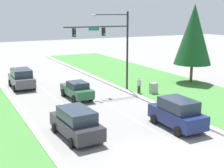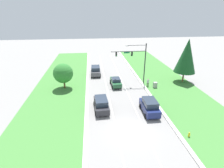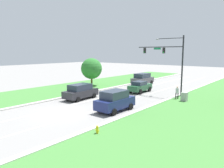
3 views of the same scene
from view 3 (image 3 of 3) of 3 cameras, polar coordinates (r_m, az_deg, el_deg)
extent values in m
plane|color=gray|center=(22.72, -12.66, -7.31)|extent=(160.00, 160.00, 0.00)
cube|color=beige|center=(18.75, -1.72, -10.26)|extent=(0.50, 90.00, 0.15)
cube|color=beige|center=(27.25, -20.08, -4.83)|extent=(0.50, 90.00, 0.15)
cube|color=#427F38|center=(16.05, 13.05, -13.92)|extent=(10.00, 90.00, 0.08)
cube|color=#427F38|center=(31.80, -24.96, -3.32)|extent=(10.00, 90.00, 0.08)
cube|color=white|center=(24.11, -15.33, -6.48)|extent=(0.14, 81.00, 0.01)
cube|color=white|center=(21.38, -9.64, -8.21)|extent=(0.14, 81.00, 0.01)
cylinder|color=black|center=(30.88, 17.87, 4.38)|extent=(0.20, 0.20, 8.23)
cylinder|color=black|center=(32.23, 12.31, 9.43)|extent=(6.89, 0.12, 0.12)
cube|color=#147042|center=(32.38, 11.75, 9.05)|extent=(1.10, 0.04, 0.28)
cylinder|color=black|center=(31.60, 14.93, 11.46)|extent=(3.79, 0.09, 0.09)
ellipsoid|color=gray|center=(32.43, 11.82, 11.39)|extent=(0.56, 0.28, 0.20)
cube|color=black|center=(31.92, 13.39, 8.51)|extent=(0.28, 0.32, 0.80)
sphere|color=#2D2D2D|center=(31.77, 13.27, 8.93)|extent=(0.16, 0.16, 0.16)
sphere|color=#2D2D2D|center=(31.76, 13.26, 8.51)|extent=(0.16, 0.16, 0.16)
sphere|color=#23D647|center=(31.76, 13.24, 8.10)|extent=(0.16, 0.16, 0.16)
cube|color=black|center=(33.39, 8.55, 8.63)|extent=(0.28, 0.32, 0.80)
sphere|color=#2D2D2D|center=(33.24, 8.41, 9.03)|extent=(0.16, 0.16, 0.16)
sphere|color=#2D2D2D|center=(33.24, 8.40, 8.63)|extent=(0.16, 0.16, 0.16)
sphere|color=#23D647|center=(33.24, 8.39, 8.23)|extent=(0.16, 0.16, 0.16)
cube|color=#28282D|center=(28.57, -8.15, -2.40)|extent=(2.22, 4.91, 0.88)
cube|color=#283342|center=(28.34, -8.36, -0.81)|extent=(1.92, 2.98, 0.76)
cylinder|color=black|center=(29.09, -4.72, -3.04)|extent=(0.27, 0.64, 0.63)
cylinder|color=black|center=(30.36, -7.48, -2.60)|extent=(0.27, 0.64, 0.63)
cylinder|color=black|center=(26.96, -8.88, -4.03)|extent=(0.27, 0.64, 0.63)
cylinder|color=black|center=(28.32, -11.64, -3.50)|extent=(0.27, 0.64, 0.63)
cube|color=#235633|center=(33.21, 7.36, -0.85)|extent=(1.88, 4.55, 0.78)
cube|color=#283342|center=(32.88, 7.14, 0.22)|extent=(1.63, 2.07, 0.54)
cylinder|color=black|center=(34.08, 9.77, -1.33)|extent=(0.26, 0.76, 0.75)
cylinder|color=black|center=(34.89, 7.28, -1.05)|extent=(0.26, 0.76, 0.75)
cylinder|color=black|center=(31.67, 7.41, -2.02)|extent=(0.26, 0.76, 0.75)
cylinder|color=black|center=(32.54, 4.80, -1.70)|extent=(0.26, 0.76, 0.75)
cube|color=navy|center=(22.64, 0.83, -4.97)|extent=(2.02, 4.54, 0.98)
cube|color=#283342|center=(22.36, 0.65, -2.77)|extent=(1.81, 2.73, 0.82)
cylinder|color=black|center=(23.28, 4.87, -5.87)|extent=(0.25, 0.69, 0.69)
cylinder|color=black|center=(24.41, 1.12, -5.17)|extent=(0.25, 0.69, 0.69)
cylinder|color=black|center=(21.12, 0.49, -7.34)|extent=(0.25, 0.69, 0.69)
cylinder|color=black|center=(22.35, -3.39, -6.46)|extent=(0.25, 0.69, 0.69)
cube|color=#4C4C51|center=(41.04, 7.99, 1.00)|extent=(2.15, 4.95, 0.94)
cube|color=#283342|center=(40.84, 7.92, 2.20)|extent=(1.92, 2.98, 0.80)
cylinder|color=black|center=(41.89, 10.27, 0.45)|extent=(0.25, 0.73, 0.73)
cylinder|color=black|center=(42.93, 7.89, 0.70)|extent=(0.25, 0.73, 0.73)
cylinder|color=black|center=(39.29, 8.07, -0.02)|extent=(0.25, 0.73, 0.73)
cylinder|color=black|center=(40.39, 5.59, 0.25)|extent=(0.25, 0.73, 0.73)
cube|color=#9E9E99|center=(28.21, 18.35, -3.25)|extent=(0.70, 0.60, 1.16)
cylinder|color=black|center=(29.41, 16.35, -3.02)|extent=(0.14, 0.14, 0.84)
cylinder|color=black|center=(29.40, 16.85, -3.04)|extent=(0.14, 0.14, 0.84)
cube|color=#B7B7BC|center=(29.27, 16.66, -1.65)|extent=(0.43, 0.33, 0.60)
sphere|color=tan|center=(29.20, 16.70, -0.80)|extent=(0.22, 0.22, 0.22)
cylinder|color=gold|center=(16.58, -3.87, -12.09)|extent=(0.20, 0.20, 0.55)
sphere|color=gold|center=(16.47, -3.89, -11.00)|extent=(0.18, 0.18, 0.18)
cylinder|color=gold|center=(16.65, -4.18, -11.91)|extent=(0.10, 0.09, 0.09)
cylinder|color=gold|center=(16.50, -3.56, -12.10)|extent=(0.10, 0.09, 0.09)
cylinder|color=brown|center=(39.30, -5.33, 0.75)|extent=(0.32, 0.32, 1.71)
sphere|color=#2D752D|center=(39.07, -5.38, 4.03)|extent=(3.73, 3.73, 3.73)
camera|label=1|loc=(27.56, -50.53, 9.53)|focal=50.00mm
camera|label=2|loc=(23.60, -65.16, 23.51)|focal=28.00mm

